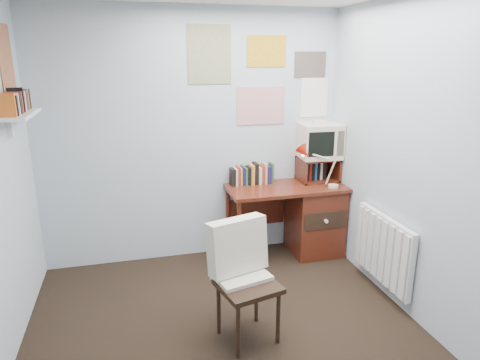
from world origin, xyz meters
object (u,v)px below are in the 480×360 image
at_px(desk, 309,216).
at_px(radiator, 383,249).
at_px(desk_lamp, 334,169).
at_px(desk_chair, 248,286).
at_px(tv_riser, 318,169).
at_px(wall_shelf, 19,114).
at_px(crt_tv, 319,139).

xyz_separation_m(desk, radiator, (0.29, -0.93, 0.01)).
xyz_separation_m(desk, desk_lamp, (0.17, -0.16, 0.55)).
relative_size(desk_chair, tv_riser, 2.18).
bearing_deg(wall_shelf, tv_riser, 10.32).
bearing_deg(desk, desk_lamp, -42.62).
height_order(tv_riser, crt_tv, crt_tv).
bearing_deg(tv_riser, desk, -137.04).
relative_size(desk_lamp, wall_shelf, 0.62).
height_order(desk_chair, tv_riser, tv_riser).
bearing_deg(desk_chair, crt_tv, 36.37).
distance_m(desk_lamp, crt_tv, 0.39).
height_order(desk, wall_shelf, wall_shelf).
bearing_deg(desk, wall_shelf, -171.60).
xyz_separation_m(desk, crt_tv, (0.13, 0.13, 0.80)).
height_order(tv_riser, radiator, tv_riser).
xyz_separation_m(tv_riser, radiator, (0.17, -1.04, -0.47)).
bearing_deg(wall_shelf, desk_lamp, 4.62).
xyz_separation_m(desk_chair, tv_riser, (1.15, 1.36, 0.45)).
height_order(desk, tv_riser, tv_riser).
bearing_deg(desk_chair, tv_riser, 36.18).
relative_size(tv_riser, wall_shelf, 0.65).
bearing_deg(tv_riser, wall_shelf, -169.68).
bearing_deg(desk_lamp, crt_tv, 98.49).
relative_size(desk_lamp, tv_riser, 0.96).
xyz_separation_m(desk_chair, crt_tv, (1.16, 1.38, 0.77)).
xyz_separation_m(crt_tv, radiator, (0.16, -1.06, -0.78)).
bearing_deg(tv_riser, desk_chair, -130.11).
relative_size(desk_chair, wall_shelf, 1.41).
distance_m(radiator, wall_shelf, 3.15).
xyz_separation_m(desk_lamp, tv_riser, (-0.05, 0.27, -0.07)).
relative_size(desk, crt_tv, 2.92).
height_order(desk_lamp, radiator, desk_lamp).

